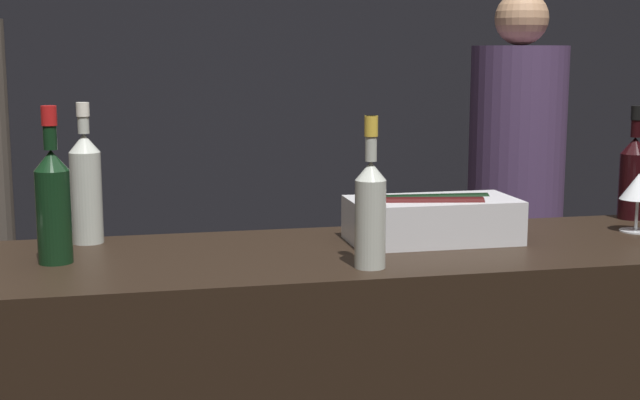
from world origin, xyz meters
name	(u,v)px	position (x,y,z in m)	size (l,w,h in m)	color
wall_back_chalkboard	(222,72)	(0.00, 2.51, 1.40)	(6.40, 0.06, 2.80)	black
ice_bin_with_bottles	(432,218)	(0.29, 0.34, 1.08)	(0.42, 0.21, 0.12)	silver
wine_glass	(638,189)	(0.87, 0.34, 1.13)	(0.09, 0.09, 0.16)	silver
white_wine_bottle	(86,185)	(-0.56, 0.51, 1.17)	(0.08, 0.08, 0.35)	#B2B7AD
red_wine_bottle_black_foil	(633,174)	(0.96, 0.51, 1.15)	(0.08, 0.08, 0.32)	black
red_wine_bottle_burgundy	(53,200)	(-0.62, 0.30, 1.16)	(0.08, 0.08, 0.36)	black
rose_wine_bottle	(370,208)	(0.07, 0.10, 1.15)	(0.07, 0.07, 0.34)	#B2B7AD
person_in_hoodie	(516,186)	(1.07, 1.54, 0.96)	(0.38, 0.38, 1.73)	black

